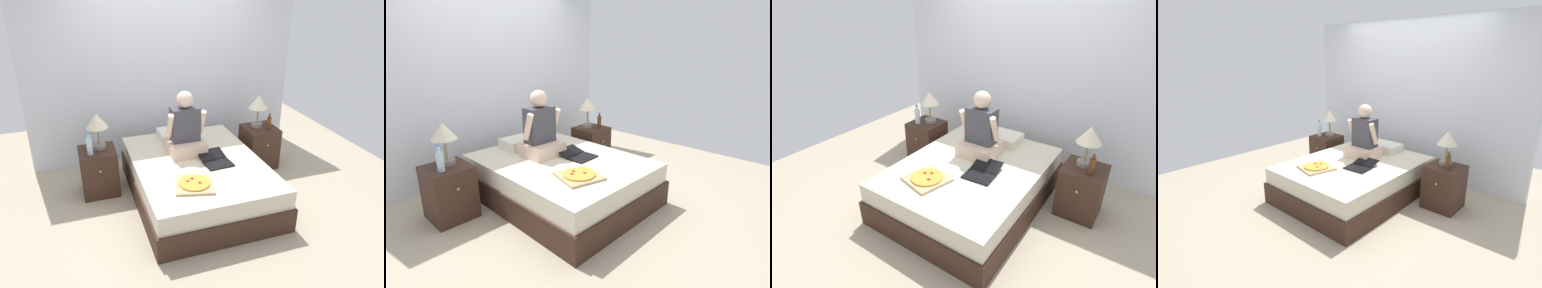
# 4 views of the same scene
# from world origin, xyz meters

# --- Properties ---
(ground_plane) EXTENTS (5.86, 5.86, 0.00)m
(ground_plane) POSITION_xyz_m (0.00, 0.00, 0.00)
(ground_plane) COLOR tan
(wall_back) EXTENTS (3.86, 0.12, 2.50)m
(wall_back) POSITION_xyz_m (0.00, 1.36, 1.25)
(wall_back) COLOR silver
(wall_back) RESTS_ON ground
(bed) EXTENTS (1.52, 2.00, 0.50)m
(bed) POSITION_xyz_m (0.00, 0.00, 0.24)
(bed) COLOR #382319
(bed) RESTS_ON ground
(nightstand_left) EXTENTS (0.44, 0.47, 0.58)m
(nightstand_left) POSITION_xyz_m (-1.11, 0.52, 0.29)
(nightstand_left) COLOR #382319
(nightstand_left) RESTS_ON ground
(lamp_on_left_nightstand) EXTENTS (0.26, 0.26, 0.45)m
(lamp_on_left_nightstand) POSITION_xyz_m (-1.07, 0.57, 0.90)
(lamp_on_left_nightstand) COLOR gray
(lamp_on_left_nightstand) RESTS_ON nightstand_left
(water_bottle) EXTENTS (0.07, 0.07, 0.28)m
(water_bottle) POSITION_xyz_m (-1.19, 0.43, 0.69)
(water_bottle) COLOR silver
(water_bottle) RESTS_ON nightstand_left
(nightstand_right) EXTENTS (0.44, 0.47, 0.58)m
(nightstand_right) POSITION_xyz_m (1.11, 0.52, 0.29)
(nightstand_right) COLOR #382319
(nightstand_right) RESTS_ON ground
(lamp_on_right_nightstand) EXTENTS (0.26, 0.26, 0.45)m
(lamp_on_right_nightstand) POSITION_xyz_m (1.08, 0.57, 0.90)
(lamp_on_right_nightstand) COLOR gray
(lamp_on_right_nightstand) RESTS_ON nightstand_right
(beer_bottle) EXTENTS (0.06, 0.06, 0.23)m
(beer_bottle) POSITION_xyz_m (1.18, 0.42, 0.67)
(beer_bottle) COLOR #512D14
(beer_bottle) RESTS_ON nightstand_right
(pillow) EXTENTS (0.52, 0.34, 0.12)m
(pillow) POSITION_xyz_m (-0.02, 0.72, 0.56)
(pillow) COLOR silver
(pillow) RESTS_ON bed
(person_seated) EXTENTS (0.47, 0.40, 0.78)m
(person_seated) POSITION_xyz_m (-0.06, 0.28, 0.78)
(person_seated) COLOR beige
(person_seated) RESTS_ON bed
(laptop) EXTENTS (0.34, 0.44, 0.07)m
(laptop) POSITION_xyz_m (0.20, -0.10, 0.52)
(laptop) COLOR black
(laptop) RESTS_ON bed
(pizza_box) EXTENTS (0.49, 0.49, 0.05)m
(pizza_box) POSITION_xyz_m (-0.22, -0.52, 0.52)
(pizza_box) COLOR tan
(pizza_box) RESTS_ON bed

